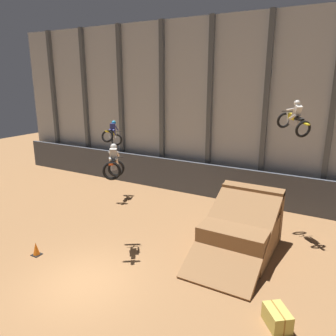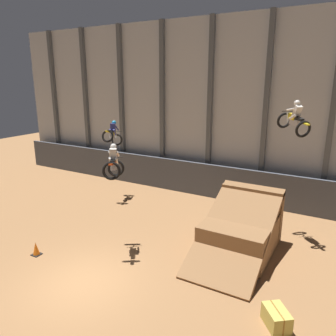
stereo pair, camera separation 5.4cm
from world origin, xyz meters
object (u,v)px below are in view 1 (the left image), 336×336
object	(u,v)px
rider_bike_right_air	(294,120)
rider_bike_left_air	(112,134)
traffic_cone_near_ramp	(36,249)
hay_bale_trackside	(277,318)
dirt_ramp	(242,230)
rider_bike_center_air	(114,164)

from	to	relation	value
rider_bike_right_air	rider_bike_left_air	bearing A→B (deg)	134.82
rider_bike_right_air	traffic_cone_near_ramp	bearing A→B (deg)	174.92
rider_bike_left_air	rider_bike_right_air	world-z (taller)	rider_bike_right_air
traffic_cone_near_ramp	hay_bale_trackside	world-z (taller)	traffic_cone_near_ramp
dirt_ramp	rider_bike_left_air	bearing A→B (deg)	164.81
rider_bike_left_air	rider_bike_right_air	size ratio (longest dim) A/B	1.09
rider_bike_left_air	rider_bike_right_air	bearing A→B (deg)	-16.15
dirt_ramp	traffic_cone_near_ramp	world-z (taller)	dirt_ramp
traffic_cone_near_ramp	hay_bale_trackside	xyz separation A→B (m)	(9.69, 0.81, -0.00)
dirt_ramp	rider_bike_left_air	size ratio (longest dim) A/B	2.80
rider_bike_right_air	traffic_cone_near_ramp	xyz separation A→B (m)	(-8.65, -7.16, -5.19)
dirt_ramp	rider_bike_right_air	world-z (taller)	rider_bike_right_air
dirt_ramp	rider_bike_left_air	world-z (taller)	rider_bike_left_air
dirt_ramp	traffic_cone_near_ramp	bearing A→B (deg)	-146.50
dirt_ramp	hay_bale_trackside	distance (m)	4.71
rider_bike_left_air	rider_bike_center_air	size ratio (longest dim) A/B	1.02
rider_bike_left_air	traffic_cone_near_ramp	world-z (taller)	rider_bike_left_air
traffic_cone_near_ramp	hay_bale_trackside	distance (m)	9.72
dirt_ramp	rider_bike_right_air	bearing A→B (deg)	59.90
dirt_ramp	rider_bike_left_air	distance (m)	9.71
traffic_cone_near_ramp	hay_bale_trackside	size ratio (longest dim) A/B	0.54
traffic_cone_near_ramp	hay_bale_trackside	bearing A→B (deg)	4.79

